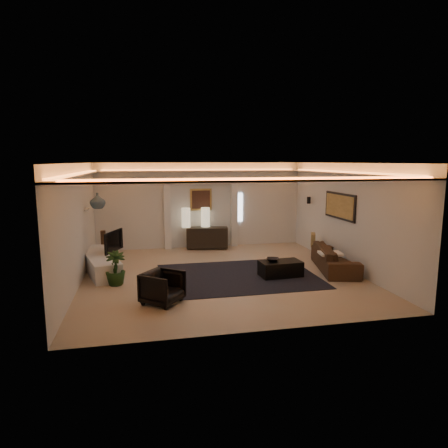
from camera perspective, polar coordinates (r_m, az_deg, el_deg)
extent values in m
plane|color=tan|center=(10.31, -0.40, -7.44)|extent=(7.00, 7.00, 0.00)
plane|color=white|center=(9.88, -0.42, 8.90)|extent=(7.00, 7.00, 0.00)
plane|color=silver|center=(13.41, -3.41, 2.75)|extent=(7.00, 0.00, 7.00)
plane|color=silver|center=(6.66, 5.65, -3.87)|extent=(7.00, 0.00, 7.00)
plane|color=silver|center=(9.91, -20.65, -0.11)|extent=(0.00, 7.00, 7.00)
plane|color=silver|center=(11.22, 17.39, 1.09)|extent=(0.00, 7.00, 7.00)
cube|color=silver|center=(9.88, -0.42, 7.28)|extent=(7.00, 7.00, 0.04)
cube|color=white|center=(13.67, 2.22, 2.46)|extent=(0.25, 0.03, 1.00)
cube|color=black|center=(10.21, 2.05, -7.58)|extent=(4.00, 3.00, 0.01)
cube|color=silver|center=(13.23, -8.26, 1.06)|extent=(0.22, 0.20, 2.20)
cube|color=silver|center=(13.57, 1.47, 1.35)|extent=(0.22, 0.20, 2.20)
cube|color=silver|center=(13.25, -3.38, 6.14)|extent=(2.52, 0.20, 0.12)
cube|color=tan|center=(13.36, -3.40, 3.59)|extent=(0.74, 0.04, 0.74)
cube|color=#4C2D1E|center=(13.34, -3.38, 3.58)|extent=(0.62, 0.02, 0.62)
cube|color=black|center=(11.44, 16.58, 2.53)|extent=(0.04, 1.64, 0.74)
cube|color=tan|center=(11.43, 16.47, 2.53)|extent=(0.02, 1.50, 0.62)
cylinder|color=black|center=(13.09, 12.28, 3.41)|extent=(0.12, 0.12, 0.22)
cube|color=silver|center=(11.25, -19.36, 2.03)|extent=(0.10, 0.55, 0.04)
cube|color=black|center=(13.19, -2.47, -1.97)|extent=(1.43, 0.65, 0.69)
cylinder|color=#CEB990|center=(13.14, -5.57, 1.01)|extent=(0.34, 0.34, 0.65)
cylinder|color=beige|center=(13.23, -2.73, 1.10)|extent=(0.38, 0.38, 0.65)
cube|color=silver|center=(11.10, -17.73, -5.47)|extent=(1.36, 2.74, 0.50)
imported|color=black|center=(11.22, -16.27, -2.54)|extent=(0.99, 0.51, 0.58)
cylinder|color=#372415|center=(12.30, -17.22, -2.05)|extent=(0.16, 0.16, 0.41)
imported|color=#3C5763|center=(11.13, -17.98, 3.25)|extent=(0.46, 0.46, 0.43)
imported|color=#183211|center=(9.75, -15.58, -6.25)|extent=(0.55, 0.55, 0.82)
imported|color=black|center=(11.11, 15.90, -4.84)|extent=(2.36, 1.37, 0.65)
cube|color=#FFE8D1|center=(10.63, 15.29, -4.18)|extent=(0.64, 0.55, 0.06)
cube|color=#977D48|center=(12.33, 12.87, -2.26)|extent=(0.27, 0.42, 0.40)
cube|color=black|center=(10.24, 8.25, -6.45)|extent=(1.10, 0.65, 0.39)
imported|color=black|center=(10.15, 7.14, -5.14)|extent=(0.42, 0.42, 0.08)
cube|color=#FCECBF|center=(10.39, 6.77, -4.94)|extent=(0.27, 0.23, 0.03)
imported|color=black|center=(8.34, -8.97, -9.15)|extent=(1.04, 1.03, 0.68)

